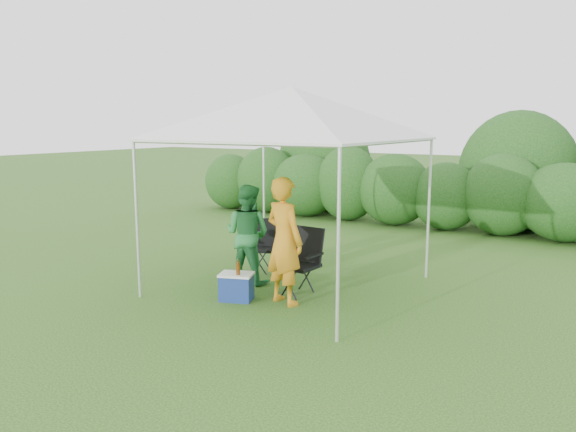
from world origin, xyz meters
The scene contains 9 objects.
ground centered at (0.00, 0.00, 0.00)m, with size 70.00×70.00×0.00m, color #396420.
hedge centered at (0.15, 6.00, 0.83)m, with size 12.28×1.53×1.80m.
canopy centered at (0.00, 0.50, 2.46)m, with size 3.10×3.10×2.83m.
chair_right centered at (0.28, 0.31, 0.52)m, with size 0.60×0.55×0.92m.
chair_left centered at (-0.89, 1.03, 0.47)m, with size 0.63×0.61×0.83m.
man centered at (0.31, -0.19, 0.83)m, with size 0.61×0.40×1.67m, color orange.
woman centered at (-0.67, 0.36, 0.73)m, with size 0.71×0.55×1.46m, color #27793A.
cooler centered at (-0.30, -0.42, 0.19)m, with size 0.52×0.45×0.37m.
bottle centered at (-0.24, -0.46, 0.47)m, with size 0.05×0.05×0.20m, color #592D0C.
Camera 1 is at (4.10, -6.18, 2.34)m, focal length 35.00 mm.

